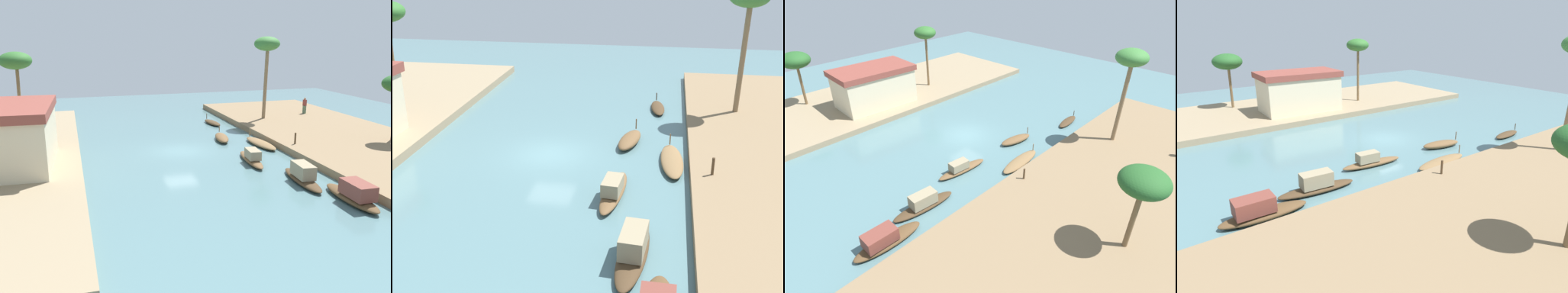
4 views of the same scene
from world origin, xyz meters
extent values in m
plane|color=slate|center=(0.00, 0.00, 0.00)|extent=(64.32, 64.32, 0.00)
cube|color=#846B4C|center=(0.00, -13.97, 0.27)|extent=(36.37, 12.66, 0.54)
cube|color=#937F60|center=(0.00, 13.97, 0.27)|extent=(36.37, 12.66, 0.54)
ellipsoid|color=brown|center=(2.26, -4.26, 0.26)|extent=(3.37, 1.63, 0.52)
cylinder|color=brown|center=(3.66, -4.53, 0.79)|extent=(0.07, 0.07, 0.64)
ellipsoid|color=#47331E|center=(8.94, -5.69, 0.18)|extent=(3.28, 1.23, 0.36)
cylinder|color=#47331E|center=(10.34, -5.54, 0.60)|extent=(0.07, 0.07, 0.56)
ellipsoid|color=brown|center=(-4.37, -4.07, 0.20)|extent=(4.51, 1.35, 0.40)
cube|color=gray|center=(-4.69, -4.04, 0.72)|extent=(1.60, 0.95, 0.64)
ellipsoid|color=#47331E|center=(-9.26, -5.36, 0.19)|extent=(4.76, 1.49, 0.39)
cube|color=gray|center=(-9.26, -5.36, 0.81)|extent=(1.92, 1.07, 0.85)
ellipsoid|color=brown|center=(-0.29, -6.74, 0.20)|extent=(4.53, 1.49, 0.41)
cylinder|color=brown|center=(1.67, -6.60, 0.68)|extent=(0.07, 0.07, 0.63)
ellipsoid|color=brown|center=(-12.74, -6.35, 0.23)|extent=(4.55, 1.32, 0.46)
cube|color=brown|center=(-13.21, -6.34, 0.87)|extent=(2.00, 1.14, 0.82)
cylinder|color=#4C3823|center=(-2.41, -8.68, 0.99)|extent=(0.14, 0.14, 0.89)
cylinder|color=brown|center=(5.33, 11.95, 3.47)|extent=(0.27, 0.41, 5.86)
ellipsoid|color=#2D6628|center=(5.33, 11.95, 6.90)|extent=(2.52, 2.52, 1.39)
cylinder|color=brown|center=(-7.71, 17.00, 2.70)|extent=(0.27, 0.60, 4.31)
ellipsoid|color=#235623|center=(-7.71, 17.00, 5.45)|extent=(3.02, 3.02, 1.66)
cube|color=beige|center=(-2.30, 11.64, 2.29)|extent=(7.88, 4.90, 3.49)
cube|color=brown|center=(-2.30, 11.64, 4.32)|extent=(8.36, 5.20, 0.57)
camera|label=1|loc=(-31.25, 8.18, 8.97)|focal=39.16mm
camera|label=2|loc=(-25.22, -6.23, 11.12)|focal=46.10mm
camera|label=3|loc=(-19.48, -20.36, 15.52)|focal=31.00mm
camera|label=4|loc=(-17.44, -22.03, 9.40)|focal=32.04mm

